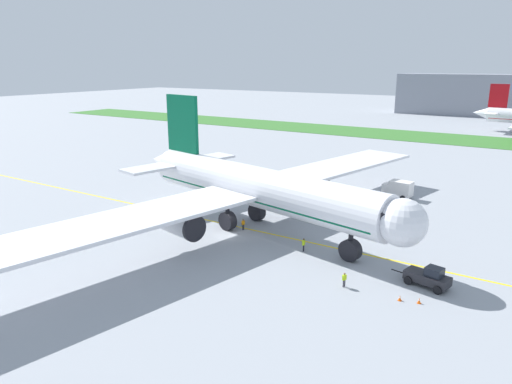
% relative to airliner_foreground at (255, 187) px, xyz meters
% --- Properties ---
extents(ground_plane, '(600.00, 600.00, 0.00)m').
position_rel_airliner_foreground_xyz_m(ground_plane, '(-1.89, -3.97, -6.03)').
color(ground_plane, '#9399A0').
rests_on(ground_plane, ground).
extents(apron_taxi_line, '(280.00, 0.36, 0.01)m').
position_rel_airliner_foreground_xyz_m(apron_taxi_line, '(-1.89, -0.56, -6.03)').
color(apron_taxi_line, yellow).
rests_on(apron_taxi_line, ground).
extents(grass_median_strip, '(320.00, 24.00, 0.10)m').
position_rel_airliner_foreground_xyz_m(grass_median_strip, '(-1.89, 101.45, -5.98)').
color(grass_median_strip, '#38722D').
rests_on(grass_median_strip, ground).
extents(airliner_foreground, '(48.73, 76.96, 17.79)m').
position_rel_airliner_foreground_xyz_m(airliner_foreground, '(0.00, 0.00, 0.00)').
color(airliner_foreground, white).
rests_on(airliner_foreground, ground).
extents(pushback_tug, '(6.41, 3.08, 2.29)m').
position_rel_airliner_foreground_xyz_m(pushback_tug, '(24.74, -5.32, -4.99)').
color(pushback_tug, '#26262B').
rests_on(pushback_tug, ground).
extents(ground_crew_wingwalker_port, '(0.29, 0.59, 1.70)m').
position_rel_airliner_foreground_xyz_m(ground_crew_wingwalker_port, '(9.47, -3.71, -5.00)').
color(ground_crew_wingwalker_port, black).
rests_on(ground_crew_wingwalker_port, ground).
extents(ground_crew_marshaller_front, '(0.40, 0.51, 1.59)m').
position_rel_airliner_foreground_xyz_m(ground_crew_marshaller_front, '(17.43, -10.10, -5.07)').
color(ground_crew_marshaller_front, black).
rests_on(ground_crew_marshaller_front, ground).
extents(ground_crew_wingwalker_starboard, '(0.34, 0.55, 1.60)m').
position_rel_airliner_foreground_xyz_m(ground_crew_wingwalker_starboard, '(-1.16, -1.27, -5.06)').
color(ground_crew_wingwalker_starboard, black).
rests_on(ground_crew_wingwalker_starboard, ground).
extents(traffic_cone_near_nose, '(0.36, 0.36, 0.58)m').
position_rel_airliner_foreground_xyz_m(traffic_cone_near_nose, '(-21.94, -18.06, -5.75)').
color(traffic_cone_near_nose, '#F2590C').
rests_on(traffic_cone_near_nose, ground).
extents(traffic_cone_port_wing, '(0.36, 0.36, 0.58)m').
position_rel_airliner_foreground_xyz_m(traffic_cone_port_wing, '(24.91, -9.47, -5.75)').
color(traffic_cone_port_wing, '#F2590C').
rests_on(traffic_cone_port_wing, ground).
extents(traffic_cone_starboard_wing, '(0.36, 0.36, 0.58)m').
position_rel_airliner_foreground_xyz_m(traffic_cone_starboard_wing, '(23.18, -9.94, -5.75)').
color(traffic_cone_starboard_wing, '#F2590C').
rests_on(traffic_cone_starboard_wing, ground).
extents(service_truck_baggage_loader, '(5.13, 3.15, 2.99)m').
position_rel_airliner_foreground_xyz_m(service_truck_baggage_loader, '(12.15, 26.83, -4.43)').
color(service_truck_baggage_loader, white).
rests_on(service_truck_baggage_loader, ground).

